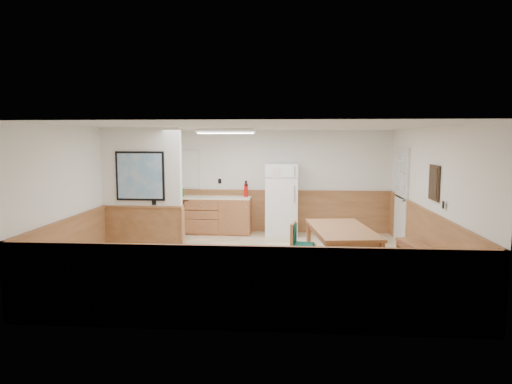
# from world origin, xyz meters

# --- Properties ---
(ground) EXTENTS (6.00, 6.00, 0.00)m
(ground) POSITION_xyz_m (0.00, 0.00, 0.00)
(ground) COLOR beige
(ground) RESTS_ON ground
(ceiling) EXTENTS (6.00, 6.00, 0.02)m
(ceiling) POSITION_xyz_m (0.00, 0.00, 2.50)
(ceiling) COLOR silver
(ceiling) RESTS_ON back_wall
(back_wall) EXTENTS (6.00, 0.02, 2.50)m
(back_wall) POSITION_xyz_m (0.00, 3.00, 1.25)
(back_wall) COLOR white
(back_wall) RESTS_ON ground
(right_wall) EXTENTS (0.02, 6.00, 2.50)m
(right_wall) POSITION_xyz_m (3.00, 0.00, 1.25)
(right_wall) COLOR white
(right_wall) RESTS_ON ground
(left_wall) EXTENTS (0.02, 6.00, 2.50)m
(left_wall) POSITION_xyz_m (-3.00, 0.00, 1.25)
(left_wall) COLOR white
(left_wall) RESTS_ON ground
(wainscot_back) EXTENTS (6.00, 0.04, 1.00)m
(wainscot_back) POSITION_xyz_m (0.00, 2.98, 0.50)
(wainscot_back) COLOR #A96F43
(wainscot_back) RESTS_ON ground
(wainscot_right) EXTENTS (0.04, 6.00, 1.00)m
(wainscot_right) POSITION_xyz_m (2.98, 0.00, 0.50)
(wainscot_right) COLOR #A96F43
(wainscot_right) RESTS_ON ground
(wainscot_left) EXTENTS (0.04, 6.00, 1.00)m
(wainscot_left) POSITION_xyz_m (-2.98, 0.00, 0.50)
(wainscot_left) COLOR #A96F43
(wainscot_left) RESTS_ON ground
(partition_wall) EXTENTS (1.50, 0.20, 2.50)m
(partition_wall) POSITION_xyz_m (-2.25, 0.19, 1.23)
(partition_wall) COLOR white
(partition_wall) RESTS_ON ground
(kitchen_counter) EXTENTS (2.20, 0.61, 1.00)m
(kitchen_counter) POSITION_xyz_m (-1.21, 2.68, 0.46)
(kitchen_counter) COLOR #AD663D
(kitchen_counter) RESTS_ON ground
(exterior_door) EXTENTS (0.07, 1.02, 2.15)m
(exterior_door) POSITION_xyz_m (2.96, 1.90, 1.05)
(exterior_door) COLOR silver
(exterior_door) RESTS_ON ground
(kitchen_window) EXTENTS (0.80, 0.04, 1.00)m
(kitchen_window) POSITION_xyz_m (-2.10, 2.98, 1.55)
(kitchen_window) COLOR silver
(kitchen_window) RESTS_ON back_wall
(wall_painting) EXTENTS (0.04, 0.50, 0.60)m
(wall_painting) POSITION_xyz_m (2.97, -0.30, 1.55)
(wall_painting) COLOR #322114
(wall_painting) RESTS_ON right_wall
(fluorescent_fixture) EXTENTS (1.20, 0.30, 0.09)m
(fluorescent_fixture) POSITION_xyz_m (-0.80, 1.30, 2.45)
(fluorescent_fixture) COLOR silver
(fluorescent_fixture) RESTS_ON ceiling
(refrigerator) EXTENTS (0.76, 0.72, 1.71)m
(refrigerator) POSITION_xyz_m (0.34, 2.63, 0.86)
(refrigerator) COLOR white
(refrigerator) RESTS_ON ground
(dining_table) EXTENTS (1.19, 2.02, 0.75)m
(dining_table) POSITION_xyz_m (1.44, -0.33, 0.66)
(dining_table) COLOR #A8713D
(dining_table) RESTS_ON ground
(dining_bench) EXTENTS (0.56, 1.53, 0.45)m
(dining_bench) POSITION_xyz_m (2.80, -0.32, 0.34)
(dining_bench) COLOR #A8713D
(dining_bench) RESTS_ON ground
(dining_chair) EXTENTS (0.61, 0.46, 0.85)m
(dining_chair) POSITION_xyz_m (0.69, -0.39, 0.50)
(dining_chair) COLOR #A8713D
(dining_chair) RESTS_ON ground
(fire_extinguisher) EXTENTS (0.13, 0.13, 0.39)m
(fire_extinguisher) POSITION_xyz_m (-0.52, 2.73, 1.07)
(fire_extinguisher) COLOR red
(fire_extinguisher) RESTS_ON kitchen_counter
(soap_bottle) EXTENTS (0.08, 0.08, 0.20)m
(soap_bottle) POSITION_xyz_m (-2.06, 2.66, 1.00)
(soap_bottle) COLOR #178023
(soap_bottle) RESTS_ON kitchen_counter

